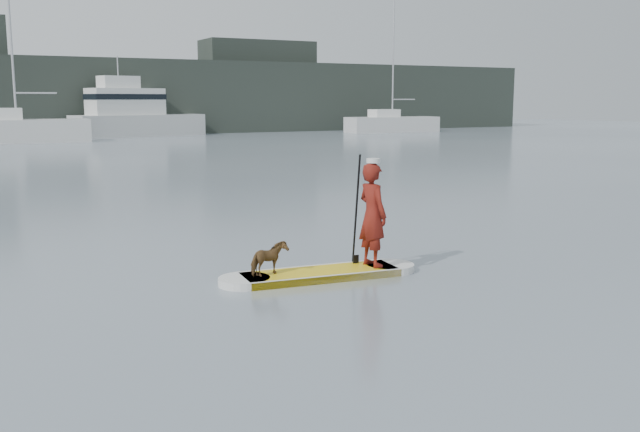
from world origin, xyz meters
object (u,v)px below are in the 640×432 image
sailboat_f (391,122)px  motor_yacht_a (133,114)px  dog (269,259)px  sailboat_d (16,128)px  paddleboard (320,274)px  paddler (373,215)px

sailboat_f → motor_yacht_a: (-21.40, 3.44, 0.85)m
sailboat_f → dog: bearing=-122.8°
sailboat_d → sailboat_f: 30.17m
sailboat_d → motor_yacht_a: size_ratio=1.28×
dog → sailboat_d: sailboat_d is taller
sailboat_d → sailboat_f: sailboat_d is taller
paddleboard → sailboat_d: bearing=97.7°
paddleboard → sailboat_d: sailboat_d is taller
sailboat_d → sailboat_f: bearing=6.0°
sailboat_d → sailboat_f: (30.14, 1.29, -0.12)m
paddler → dog: bearing=79.6°
paddleboard → sailboat_f: size_ratio=0.27×
motor_yacht_a → sailboat_d: bearing=-163.4°
sailboat_d → motor_yacht_a: sailboat_d is taller
paddler → sailboat_f: bearing=-37.8°
sailboat_d → paddleboard: bearing=-85.1°
paddleboard → sailboat_d: 40.94m
sailboat_d → motor_yacht_a: (8.74, 4.73, 0.74)m
dog → sailboat_f: bearing=-53.1°
paddler → paddleboard: bearing=79.6°
paddleboard → sailboat_f: 51.32m
paddleboard → motor_yacht_a: bearing=86.7°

